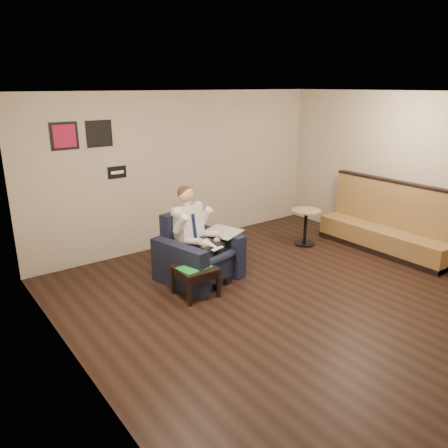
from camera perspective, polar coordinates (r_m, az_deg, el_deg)
ground at (r=6.37m, az=9.57°, el=-9.55°), size 6.00×6.00×0.00m
wall_back at (r=8.15m, az=-5.34°, el=7.11°), size 6.00×0.02×2.80m
wall_left at (r=4.28m, az=-18.53°, el=-3.62°), size 0.02×6.00×2.80m
wall_right at (r=8.27m, az=24.75°, el=5.72°), size 0.02×6.00×2.80m
ceiling at (r=5.67m, az=11.07°, el=16.49°), size 6.00×6.00×0.02m
seating_sign at (r=7.54m, az=-13.79°, el=6.58°), size 0.32×0.02×0.20m
art_print_left at (r=7.17m, az=-20.13°, el=10.74°), size 0.42×0.03×0.42m
art_print_right at (r=7.35m, az=-15.98°, el=11.28°), size 0.42×0.03×0.42m
armchair at (r=6.70m, az=-3.30°, el=-3.18°), size 1.24×1.24×1.01m
seated_man at (r=6.55m, az=-2.49°, el=-1.93°), size 0.86×1.10×1.38m
lap_papers at (r=6.51m, az=-1.78°, el=-2.73°), size 0.31×0.38×0.01m
newspaper at (r=6.86m, az=-0.23°, el=-1.02°), size 0.57×0.64×0.01m
side_table at (r=6.30m, az=-3.76°, el=-7.44°), size 0.55×0.55×0.44m
green_folder at (r=6.18m, az=-3.94°, el=-5.69°), size 0.47×0.35×0.01m
coffee_mug at (r=6.36m, az=-3.00°, el=-4.55°), size 0.08×0.08×0.09m
smartphone at (r=6.35m, az=-4.15°, el=-5.02°), size 0.15×0.09×0.01m
banquette at (r=8.30m, az=20.26°, el=0.78°), size 0.58×2.45×1.25m
cafe_table at (r=8.34m, az=10.57°, el=-0.41°), size 0.64×0.64×0.68m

